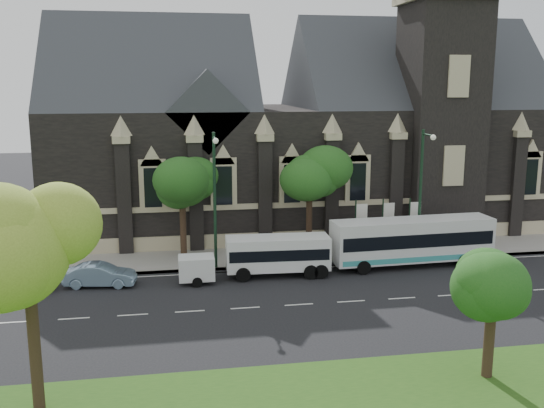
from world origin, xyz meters
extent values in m
plane|color=black|center=(0.00, 0.00, 0.00)|extent=(160.00, 160.00, 0.00)
cube|color=#9C988E|center=(0.00, 9.50, 0.07)|extent=(80.00, 5.00, 0.15)
cube|color=black|center=(4.00, 19.50, 5.00)|extent=(40.00, 15.00, 10.00)
cube|color=#32353B|center=(-8.00, 19.50, 10.00)|extent=(16.00, 15.00, 15.00)
cube|color=#32353B|center=(14.00, 19.50, 10.00)|extent=(20.00, 15.00, 15.00)
cube|color=#32353B|center=(-4.00, 15.00, 10.00)|extent=(6.00, 6.00, 6.00)
cube|color=black|center=(14.00, 13.50, 9.00)|extent=(5.50, 5.50, 18.00)
cube|color=tan|center=(4.00, 11.96, 3.20)|extent=(40.00, 0.22, 0.40)
cube|color=tan|center=(4.00, 11.96, 0.60)|extent=(40.00, 0.25, 1.20)
cube|color=black|center=(2.00, 11.82, 4.80)|extent=(1.20, 0.12, 2.80)
cylinder|color=black|center=(-12.00, -9.00, 2.20)|extent=(0.44, 0.44, 4.40)
sphere|color=olive|center=(-12.00, -9.00, 6.22)|extent=(4.16, 4.16, 4.16)
sphere|color=olive|center=(-11.22, -8.22, 7.00)|extent=(3.12, 3.12, 3.12)
cylinder|color=black|center=(6.00, -9.50, 1.54)|extent=(0.44, 0.44, 3.08)
sphere|color=#20551A|center=(6.00, -9.50, 4.48)|extent=(3.20, 3.20, 3.20)
sphere|color=#20551A|center=(6.60, -8.90, 5.08)|extent=(2.40, 2.40, 2.40)
cylinder|color=black|center=(3.00, 10.50, 1.98)|extent=(0.44, 0.44, 3.96)
sphere|color=#20551A|center=(3.00, 10.50, 5.64)|extent=(3.84, 3.84, 3.84)
sphere|color=#20551A|center=(3.72, 11.22, 6.36)|extent=(2.88, 2.88, 2.88)
cylinder|color=black|center=(-6.00, 10.50, 1.98)|extent=(0.44, 0.44, 3.96)
sphere|color=#20551A|center=(-6.00, 10.50, 5.57)|extent=(3.68, 3.68, 3.68)
sphere|color=#20551A|center=(-5.31, 11.19, 6.26)|extent=(2.76, 2.76, 2.76)
cylinder|color=black|center=(10.00, 7.30, 4.50)|extent=(0.20, 0.20, 9.00)
cylinder|color=black|center=(10.00, 6.50, 8.70)|extent=(0.10, 1.60, 0.10)
sphere|color=silver|center=(10.00, 5.70, 8.60)|extent=(0.36, 0.36, 0.36)
cylinder|color=black|center=(-4.00, 7.30, 4.50)|extent=(0.20, 0.20, 9.00)
cylinder|color=black|center=(-4.00, 6.50, 8.70)|extent=(0.10, 1.60, 0.10)
sphere|color=silver|center=(-4.00, 5.70, 8.60)|extent=(0.36, 0.36, 0.36)
cylinder|color=black|center=(6.00, 9.00, 2.00)|extent=(0.10, 0.10, 4.00)
cube|color=white|center=(6.45, 9.00, 2.60)|extent=(0.80, 0.04, 2.20)
cylinder|color=black|center=(8.00, 9.00, 2.00)|extent=(0.10, 0.10, 4.00)
cube|color=white|center=(8.45, 9.00, 2.60)|extent=(0.80, 0.04, 2.20)
cylinder|color=black|center=(10.00, 9.00, 2.00)|extent=(0.10, 0.10, 4.00)
cube|color=white|center=(10.45, 9.00, 2.60)|extent=(0.80, 0.04, 2.20)
cube|color=silver|center=(8.99, 5.91, 1.81)|extent=(10.99, 2.78, 2.73)
cube|color=black|center=(8.99, 5.91, 1.97)|extent=(10.56, 2.80, 0.89)
cube|color=teal|center=(8.99, 5.91, 0.75)|extent=(10.56, 2.79, 0.35)
cylinder|color=black|center=(5.23, 4.60, 0.45)|extent=(0.91, 0.32, 0.90)
cylinder|color=black|center=(5.13, 6.87, 0.45)|extent=(0.91, 0.32, 0.90)
cylinder|color=black|center=(12.31, 4.93, 0.45)|extent=(0.91, 0.32, 0.90)
cylinder|color=black|center=(12.20, 7.20, 0.45)|extent=(0.91, 0.32, 0.90)
cylinder|color=black|center=(13.40, 4.98, 0.45)|extent=(0.91, 0.32, 0.90)
cylinder|color=black|center=(13.29, 7.25, 0.45)|extent=(0.91, 0.32, 0.90)
cube|color=silver|center=(-0.22, 5.37, 1.48)|extent=(6.61, 2.35, 2.07)
cube|color=black|center=(-0.22, 5.37, 1.56)|extent=(6.35, 2.38, 0.70)
cylinder|color=black|center=(-2.55, 4.45, 0.45)|extent=(0.91, 0.32, 0.90)
cylinder|color=black|center=(-2.46, 6.50, 0.45)|extent=(0.91, 0.32, 0.90)
cylinder|color=black|center=(1.68, 4.25, 0.45)|extent=(0.91, 0.32, 0.90)
cylinder|color=black|center=(1.78, 6.30, 0.45)|extent=(0.91, 0.32, 0.90)
cylinder|color=black|center=(2.34, 4.22, 0.45)|extent=(0.91, 0.32, 0.90)
cylinder|color=black|center=(2.43, 6.27, 0.45)|extent=(0.91, 0.32, 0.90)
cube|color=silver|center=(-5.39, 4.73, 0.97)|extent=(2.17, 1.63, 1.40)
cylinder|color=black|center=(-5.39, 3.92, 0.30)|extent=(0.61, 0.22, 0.60)
cylinder|color=black|center=(-5.38, 5.54, 0.30)|extent=(0.61, 0.22, 0.60)
cylinder|color=black|center=(-3.98, 4.72, 0.59)|extent=(1.30, 0.09, 0.08)
imported|color=#7B99B2|center=(-11.15, 5.12, 0.70)|extent=(4.38, 2.01, 1.39)
imported|color=maroon|center=(-15.82, 5.05, 0.70)|extent=(4.24, 2.02, 1.40)
camera|label=1|loc=(-6.89, -31.37, 12.14)|focal=40.40mm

